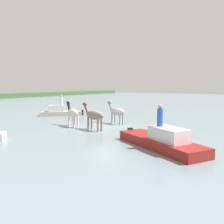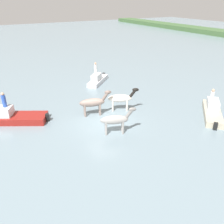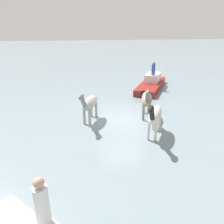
{
  "view_description": "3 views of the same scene",
  "coord_description": "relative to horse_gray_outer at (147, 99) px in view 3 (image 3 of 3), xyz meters",
  "views": [
    {
      "loc": [
        -16.39,
        -11.47,
        3.44
      ],
      "look_at": [
        0.67,
        -0.32,
        1.2
      ],
      "focal_mm": 39.24,
      "sensor_mm": 36.0,
      "label": 1
    },
    {
      "loc": [
        14.58,
        -7.51,
        8.89
      ],
      "look_at": [
        -0.16,
        0.91,
        0.61
      ],
      "focal_mm": 37.78,
      "sensor_mm": 36.0,
      "label": 2
    },
    {
      "loc": [
        2.37,
        11.99,
        5.24
      ],
      "look_at": [
        0.71,
        0.65,
        0.74
      ],
      "focal_mm": 35.05,
      "sensor_mm": 36.0,
      "label": 3
    }
  ],
  "objects": [
    {
      "name": "horse_pinto_flank",
      "position": [
        3.45,
        0.1,
        -0.05
      ],
      "size": [
        1.35,
        2.51,
        1.99
      ],
      "rotation": [
        0.0,
        0.0,
        1.18
      ],
      "color": "#9E9993",
      "rests_on": "ground_plane"
    },
    {
      "name": "ground_plane",
      "position": [
        1.52,
        0.08,
        -1.15
      ],
      "size": [
        163.87,
        163.87,
        0.0
      ],
      "primitive_type": "plane",
      "color": "gray"
    },
    {
      "name": "person_helmsman_aft",
      "position": [
        -2.48,
        -6.4,
        0.63
      ],
      "size": [
        0.32,
        0.32,
        1.19
      ],
      "color": "#2D51B2",
      "rests_on": "boat_launch_far"
    },
    {
      "name": "horse_gray_outer",
      "position": [
        0.0,
        0.0,
        0.0
      ],
      "size": [
        1.18,
        2.67,
        2.08
      ],
      "rotation": [
        0.0,
        0.0,
        1.29
      ],
      "color": "gray",
      "rests_on": "ground_plane"
    },
    {
      "name": "person_boatman_standing",
      "position": [
        4.85,
        8.27,
        0.59
      ],
      "size": [
        0.32,
        0.32,
        1.19
      ],
      "color": "silver",
      "rests_on": "boat_tender_starboard"
    },
    {
      "name": "boat_launch_far",
      "position": [
        -2.41,
        -6.46,
        -0.81
      ],
      "size": [
        4.35,
        6.02,
        1.38
      ],
      "rotation": [
        0.0,
        0.0,
        4.21
      ],
      "color": "maroon",
      "rests_on": "ground_plane"
    },
    {
      "name": "horse_chestnut_trailing",
      "position": [
        0.34,
        2.47,
        -0.02
      ],
      "size": [
        1.6,
        2.5,
        2.04
      ],
      "rotation": [
        0.0,
        0.0,
        1.08
      ],
      "color": "silver",
      "rests_on": "ground_plane"
    }
  ]
}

